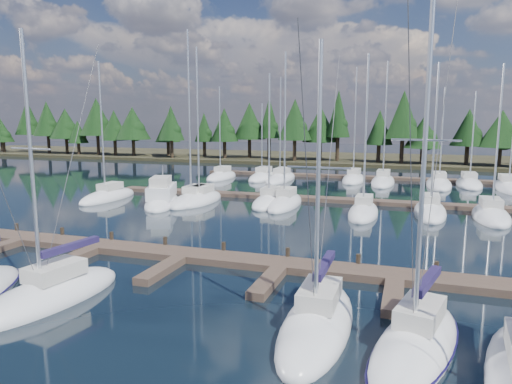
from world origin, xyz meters
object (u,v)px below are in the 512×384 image
(front_sailboat_2, at_px, (50,295))
(front_sailboat_4, at_px, (416,344))
(motor_yacht_left, at_px, (162,199))
(main_dock, at_px, (280,268))
(front_sailboat_3, at_px, (317,324))

(front_sailboat_2, relative_size, front_sailboat_4, 0.93)
(front_sailboat_2, relative_size, motor_yacht_left, 1.32)
(front_sailboat_2, bearing_deg, front_sailboat_4, 1.68)
(front_sailboat_4, height_order, motor_yacht_left, front_sailboat_4)
(main_dock, xyz_separation_m, motor_yacht_left, (-16.44, 15.84, 0.30))
(front_sailboat_3, relative_size, front_sailboat_4, 0.86)
(motor_yacht_left, bearing_deg, front_sailboat_4, -44.14)
(front_sailboat_2, bearing_deg, motor_yacht_left, 108.17)
(main_dock, height_order, front_sailboat_3, front_sailboat_3)
(main_dock, bearing_deg, front_sailboat_4, -44.62)
(front_sailboat_2, bearing_deg, front_sailboat_3, 4.70)
(front_sailboat_4, bearing_deg, main_dock, 135.38)
(front_sailboat_4, relative_size, motor_yacht_left, 1.43)
(front_sailboat_3, bearing_deg, motor_yacht_left, 131.66)
(main_dock, height_order, motor_yacht_left, motor_yacht_left)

